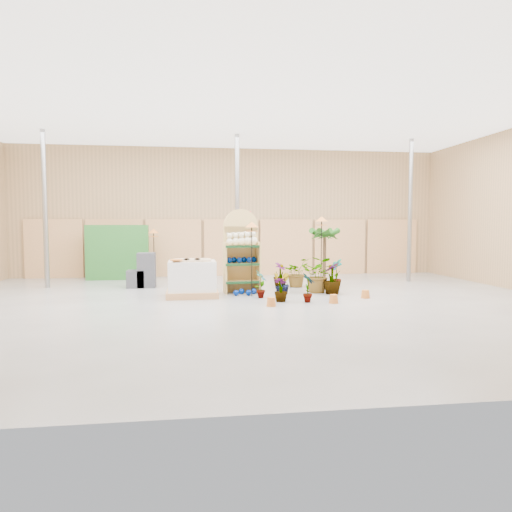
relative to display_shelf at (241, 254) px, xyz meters
The scene contains 23 objects.
room 1.56m from the display_shelf, 87.42° to the right, with size 15.20×12.10×4.70m.
display_shelf is the anchor object (origin of this frame).
teddy_bears 0.41m from the display_shelf, 71.76° to the right, with size 0.83×0.23×0.36m.
gazing_balls_shelf 0.19m from the display_shelf, 90.00° to the right, with size 0.82×0.28×0.16m.
gazing_balls_floor 1.09m from the display_shelf, 85.45° to the right, with size 0.63×0.39×0.15m.
pallet_stack 1.55m from the display_shelf, 154.75° to the right, with size 1.29×1.08×0.95m.
charcoal_planters 3.07m from the display_shelf, 154.74° to the left, with size 0.80×0.50×1.00m.
trellis_stock 4.99m from the display_shelf, 138.87° to the left, with size 2.00×0.30×1.80m, color #256725.
offer_sign 1.20m from the display_shelf, 82.16° to the left, with size 0.50×0.08×2.20m.
bird_table_front 1.06m from the display_shelf, 75.27° to the right, with size 0.34×0.34×1.89m.
bird_table_right 2.41m from the display_shelf, ahead, with size 0.34×0.34×2.04m.
bird_table_back 3.52m from the display_shelf, 136.03° to the left, with size 0.34×0.34×1.69m.
palm 2.59m from the display_shelf, 13.00° to the left, with size 0.70×0.70×1.82m.
potted_plant_0 1.31m from the display_shelf, 70.16° to the right, with size 0.36×0.25×0.69m, color #1A5113.
potted_plant_1 1.54m from the display_shelf, 51.34° to the right, with size 0.34×0.28×0.62m, color #1A5113.
potted_plant_2 2.14m from the display_shelf, 10.30° to the right, with size 0.87×0.75×0.97m, color #1A5113.
potted_plant_3 2.50m from the display_shelf, 15.72° to the right, with size 0.46×0.46×0.83m, color #1A5113.
potted_plant_4 2.97m from the display_shelf, 11.90° to the left, with size 0.43×0.29×0.82m, color #1A5113.
potted_plant_5 1.40m from the display_shelf, 23.58° to the right, with size 0.30×0.24×0.55m, color #1A5113.
potted_plant_6 1.98m from the display_shelf, 25.32° to the left, with size 0.75×0.65×0.84m, color #1A5113.
potted_plant_7 1.96m from the display_shelf, 64.97° to the right, with size 0.32×0.32×0.57m, color #1A5113.
potted_plant_8 2.39m from the display_shelf, 52.98° to the right, with size 0.37×0.25×0.70m, color #1A5113.
potted_plant_11 1.62m from the display_shelf, 34.17° to the left, with size 0.40×0.40×0.71m, color #1A5113.
Camera 1 is at (-1.28, -10.22, 1.83)m, focal length 32.00 mm.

